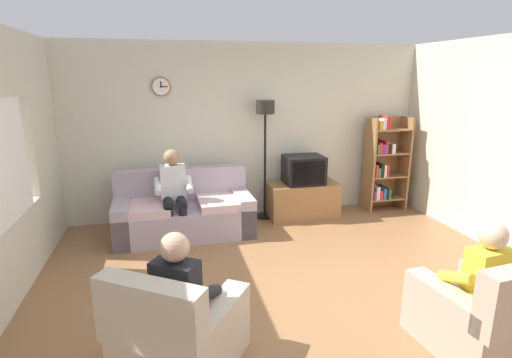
# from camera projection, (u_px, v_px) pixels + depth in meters

# --- Properties ---
(ground_plane) EXTENTS (12.00, 12.00, 0.00)m
(ground_plane) POSITION_uv_depth(u_px,v_px,m) (302.00, 294.00, 4.15)
(ground_plane) COLOR #8C603D
(back_wall_assembly) EXTENTS (6.20, 0.17, 2.70)m
(back_wall_assembly) POSITION_uv_depth(u_px,v_px,m) (248.00, 131.00, 6.31)
(back_wall_assembly) COLOR beige
(back_wall_assembly) RESTS_ON ground_plane
(couch) EXTENTS (1.93, 0.94, 0.90)m
(couch) POSITION_uv_depth(u_px,v_px,m) (184.00, 213.00, 5.65)
(couch) COLOR #A899A8
(couch) RESTS_ON ground_plane
(tv_stand) EXTENTS (1.10, 0.56, 0.56)m
(tv_stand) POSITION_uv_depth(u_px,v_px,m) (302.00, 200.00, 6.37)
(tv_stand) COLOR olive
(tv_stand) RESTS_ON ground_plane
(tv) EXTENTS (0.60, 0.49, 0.44)m
(tv) POSITION_uv_depth(u_px,v_px,m) (304.00, 170.00, 6.22)
(tv) COLOR black
(tv) RESTS_ON tv_stand
(bookshelf) EXTENTS (0.68, 0.36, 1.59)m
(bookshelf) POSITION_uv_depth(u_px,v_px,m) (383.00, 163.00, 6.61)
(bookshelf) COLOR olive
(bookshelf) RESTS_ON ground_plane
(floor_lamp) EXTENTS (0.28, 0.28, 1.85)m
(floor_lamp) POSITION_uv_depth(u_px,v_px,m) (265.00, 127.00, 6.04)
(floor_lamp) COLOR black
(floor_lamp) RESTS_ON ground_plane
(armchair_near_window) EXTENTS (1.16, 1.18, 0.90)m
(armchair_near_window) POSITION_uv_depth(u_px,v_px,m) (179.00, 334.00, 3.05)
(armchair_near_window) COLOR #BCAD99
(armchair_near_window) RESTS_ON ground_plane
(armchair_near_bookshelf) EXTENTS (0.89, 0.96, 0.90)m
(armchair_near_bookshelf) POSITION_uv_depth(u_px,v_px,m) (480.00, 317.00, 3.26)
(armchair_near_bookshelf) COLOR tan
(armchair_near_bookshelf) RESTS_ON ground_plane
(person_on_couch) EXTENTS (0.52, 0.54, 1.24)m
(person_on_couch) POSITION_uv_depth(u_px,v_px,m) (174.00, 190.00, 5.42)
(person_on_couch) COLOR silver
(person_on_couch) RESTS_ON ground_plane
(person_in_left_armchair) EXTENTS (0.61, 0.64, 1.12)m
(person_in_left_armchair) POSITION_uv_depth(u_px,v_px,m) (183.00, 292.00, 3.05)
(person_in_left_armchair) COLOR black
(person_in_left_armchair) RESTS_ON ground_plane
(person_in_right_armchair) EXTENTS (0.54, 0.56, 1.12)m
(person_in_right_armchair) POSITION_uv_depth(u_px,v_px,m) (477.00, 278.00, 3.26)
(person_in_right_armchair) COLOR yellow
(person_in_right_armchair) RESTS_ON ground_plane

